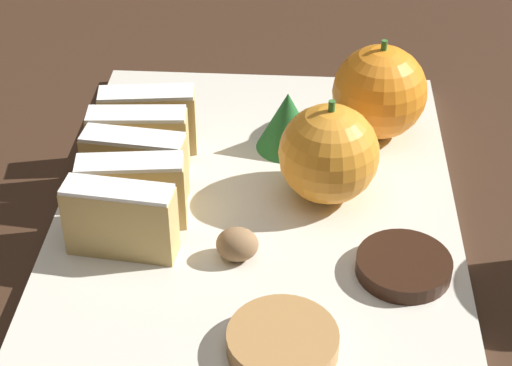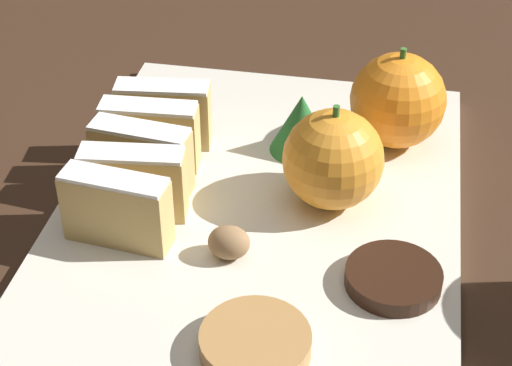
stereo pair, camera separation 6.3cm
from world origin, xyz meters
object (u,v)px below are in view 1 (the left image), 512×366
object	(u,v)px
orange_near	(380,92)
chocolate_cookie	(404,266)
orange_far	(329,154)
walnut	(237,244)

from	to	relation	value
orange_near	chocolate_cookie	world-z (taller)	orange_near
orange_far	chocolate_cookie	xyz separation A→B (m)	(0.05, -0.09, -0.03)
chocolate_cookie	orange_near	bearing A→B (deg)	93.25
walnut	orange_far	bearing A→B (deg)	51.02
orange_near	chocolate_cookie	bearing A→B (deg)	-86.75
walnut	chocolate_cookie	size ratio (longest dim) A/B	0.45
orange_near	walnut	xyz separation A→B (m)	(-0.11, -0.17, -0.03)
orange_far	chocolate_cookie	bearing A→B (deg)	-58.46
orange_far	walnut	world-z (taller)	orange_far
orange_near	walnut	bearing A→B (deg)	-121.90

